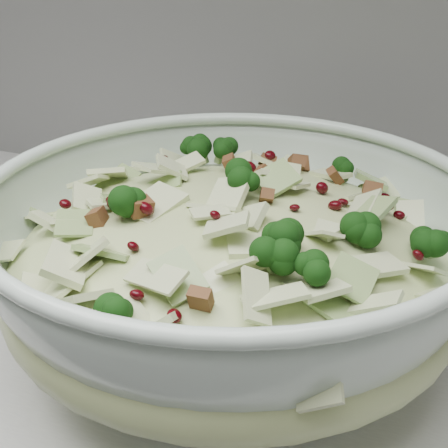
# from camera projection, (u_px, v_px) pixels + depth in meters

# --- Properties ---
(mixing_bowl) EXTENTS (0.48, 0.48, 0.17)m
(mixing_bowl) POSITION_uv_depth(u_px,v_px,m) (232.00, 269.00, 0.53)
(mixing_bowl) COLOR silver
(mixing_bowl) RESTS_ON counter
(salad) EXTENTS (0.53, 0.53, 0.17)m
(salad) POSITION_uv_depth(u_px,v_px,m) (232.00, 241.00, 0.52)
(salad) COLOR #BDCA8A
(salad) RESTS_ON mixing_bowl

